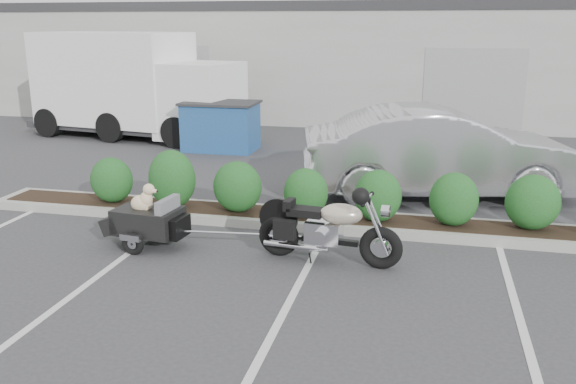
% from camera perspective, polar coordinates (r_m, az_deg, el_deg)
% --- Properties ---
extents(ground, '(90.00, 90.00, 0.00)m').
position_cam_1_polar(ground, '(8.65, -6.43, -7.05)').
color(ground, '#38383A').
rests_on(ground, ground).
extents(planter_kerb, '(12.00, 1.00, 0.15)m').
position_cam_1_polar(planter_kerb, '(10.38, 2.83, -2.64)').
color(planter_kerb, '#9E9E93').
rests_on(planter_kerb, ground).
extents(building, '(26.00, 10.00, 4.00)m').
position_cam_1_polar(building, '(24.70, 6.90, 12.36)').
color(building, '#9EA099').
rests_on(building, ground).
extents(motorcycle, '(2.12, 0.76, 1.22)m').
position_cam_1_polar(motorcycle, '(8.64, 3.74, -3.54)').
color(motorcycle, black).
rests_on(motorcycle, ground).
extents(pet_trailer, '(1.71, 0.96, 1.01)m').
position_cam_1_polar(pet_trailer, '(9.51, -13.01, -2.52)').
color(pet_trailer, black).
rests_on(pet_trailer, ground).
extents(sedan, '(5.61, 3.03, 1.76)m').
position_cam_1_polar(sedan, '(12.22, 14.14, 3.58)').
color(sedan, silver).
rests_on(sedan, ground).
extents(dumpster, '(1.99, 1.37, 1.30)m').
position_cam_1_polar(dumpster, '(16.52, -6.30, 6.19)').
color(dumpster, '#1C4C8D').
rests_on(dumpster, ground).
extents(delivery_truck, '(6.95, 3.24, 3.06)m').
position_cam_1_polar(delivery_truck, '(18.86, -14.12, 9.46)').
color(delivery_truck, white).
rests_on(delivery_truck, ground).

